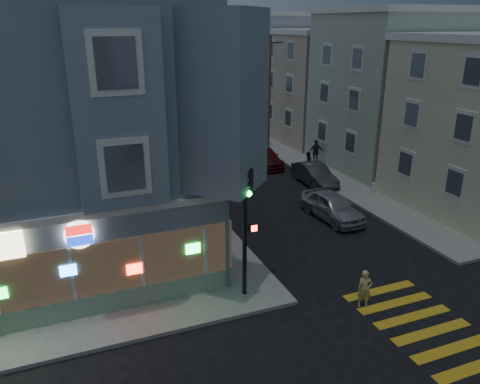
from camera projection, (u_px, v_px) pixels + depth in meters
ground at (245, 357)px, 14.93m from camera, size 120.00×120.00×0.00m
sidewalk_ne at (381, 138)px, 43.01m from camera, size 24.00×42.00×0.15m
corner_building at (23, 126)px, 20.44m from camera, size 14.60×14.60×11.40m
row_house_b at (410, 91)px, 33.86m from camera, size 12.00×8.60×10.50m
row_house_c at (340, 87)px, 41.97m from camera, size 12.00×8.60×9.00m
row_house_d at (293, 69)px, 49.57m from camera, size 12.00×8.60×10.50m
utility_pole at (269, 91)px, 38.43m from camera, size 2.20×0.30×9.00m
street_tree_near at (244, 92)px, 44.03m from camera, size 3.00×3.00×5.30m
street_tree_far at (216, 82)px, 51.01m from camera, size 3.00×3.00×5.30m
running_child at (365, 289)px, 17.39m from camera, size 0.63×0.52×1.48m
pedestrian_a at (307, 162)px, 32.52m from camera, size 0.81×0.67×1.50m
pedestrian_b at (316, 152)px, 34.60m from camera, size 1.12×0.63×1.80m
parked_car_a at (332, 206)px, 25.25m from camera, size 1.97×4.39×1.46m
parked_car_b at (314, 174)px, 30.63m from camera, size 1.61×4.24×1.38m
parked_car_c at (265, 157)px, 34.76m from camera, size 2.24×4.67×1.31m
parked_car_d at (233, 142)px, 39.09m from camera, size 2.84×5.14×1.36m
traffic_signal at (247, 211)px, 16.89m from camera, size 0.60×0.58×5.18m
fire_hydrant at (373, 187)px, 28.72m from camera, size 0.41×0.24×0.71m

